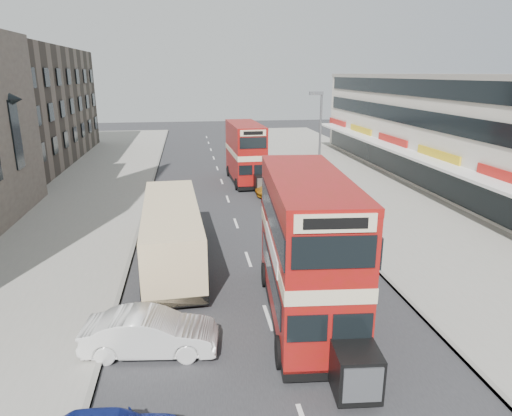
{
  "coord_description": "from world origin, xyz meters",
  "views": [
    {
      "loc": [
        -2.88,
        -13.87,
        9.35
      ],
      "look_at": [
        0.08,
        5.81,
        3.44
      ],
      "focal_mm": 31.93,
      "sensor_mm": 36.0,
      "label": 1
    }
  ],
  "objects_px": {
    "pedestrian_near": "(349,202)",
    "cyclist": "(295,198)",
    "coach": "(172,231)",
    "car_left_front": "(150,333)",
    "bus_main": "(307,248)",
    "car_right_b": "(286,188)",
    "car_right_a": "(291,195)",
    "car_right_c": "(267,161)",
    "street_lamp": "(319,139)",
    "bus_second": "(245,153)"
  },
  "relations": [
    {
      "from": "car_right_a",
      "to": "pedestrian_near",
      "type": "relative_size",
      "value": 2.72
    },
    {
      "from": "street_lamp",
      "to": "bus_second",
      "type": "relative_size",
      "value": 0.89
    },
    {
      "from": "car_right_c",
      "to": "coach",
      "type": "bearing_deg",
      "value": -24.45
    },
    {
      "from": "car_right_b",
      "to": "cyclist",
      "type": "bearing_deg",
      "value": 2.35
    },
    {
      "from": "car_right_a",
      "to": "car_right_c",
      "type": "distance_m",
      "value": 14.41
    },
    {
      "from": "street_lamp",
      "to": "coach",
      "type": "xyz_separation_m",
      "value": [
        -10.39,
        -9.72,
        -3.11
      ]
    },
    {
      "from": "car_left_front",
      "to": "car_right_b",
      "type": "xyz_separation_m",
      "value": [
        9.03,
        19.78,
        -0.08
      ]
    },
    {
      "from": "street_lamp",
      "to": "car_right_c",
      "type": "relative_size",
      "value": 2.32
    },
    {
      "from": "pedestrian_near",
      "to": "cyclist",
      "type": "bearing_deg",
      "value": -70.32
    },
    {
      "from": "coach",
      "to": "bus_second",
      "type": "bearing_deg",
      "value": 68.5
    },
    {
      "from": "car_right_c",
      "to": "bus_main",
      "type": "bearing_deg",
      "value": -10.84
    },
    {
      "from": "bus_second",
      "to": "car_right_b",
      "type": "relative_size",
      "value": 1.88
    },
    {
      "from": "bus_main",
      "to": "car_right_a",
      "type": "relative_size",
      "value": 2.29
    },
    {
      "from": "car_right_c",
      "to": "car_right_b",
      "type": "bearing_deg",
      "value": -6.69
    },
    {
      "from": "car_left_front",
      "to": "pedestrian_near",
      "type": "xyz_separation_m",
      "value": [
        12.22,
        14.2,
        0.22
      ]
    },
    {
      "from": "bus_main",
      "to": "car_right_a",
      "type": "xyz_separation_m",
      "value": [
        3.11,
        16.08,
        -2.27
      ]
    },
    {
      "from": "street_lamp",
      "to": "bus_second",
      "type": "xyz_separation_m",
      "value": [
        -4.4,
        7.66,
        -2.15
      ]
    },
    {
      "from": "street_lamp",
      "to": "coach",
      "type": "bearing_deg",
      "value": -136.9
    },
    {
      "from": "street_lamp",
      "to": "car_right_c",
      "type": "bearing_deg",
      "value": 95.19
    },
    {
      "from": "car_left_front",
      "to": "car_right_b",
      "type": "relative_size",
      "value": 0.95
    },
    {
      "from": "street_lamp",
      "to": "coach",
      "type": "height_order",
      "value": "street_lamp"
    },
    {
      "from": "car_right_c",
      "to": "pedestrian_near",
      "type": "height_order",
      "value": "pedestrian_near"
    },
    {
      "from": "bus_main",
      "to": "car_right_c",
      "type": "relative_size",
      "value": 2.94
    },
    {
      "from": "street_lamp",
      "to": "bus_second",
      "type": "distance_m",
      "value": 9.09
    },
    {
      "from": "car_left_front",
      "to": "bus_main",
      "type": "bearing_deg",
      "value": -67.99
    },
    {
      "from": "coach",
      "to": "car_left_front",
      "type": "bearing_deg",
      "value": -96.59
    },
    {
      "from": "bus_second",
      "to": "pedestrian_near",
      "type": "bearing_deg",
      "value": 114.9
    },
    {
      "from": "coach",
      "to": "pedestrian_near",
      "type": "xyz_separation_m",
      "value": [
        11.65,
        6.25,
        -0.7
      ]
    },
    {
      "from": "bus_main",
      "to": "car_right_b",
      "type": "relative_size",
      "value": 2.12
    },
    {
      "from": "car_left_front",
      "to": "cyclist",
      "type": "distance_m",
      "value": 19.16
    },
    {
      "from": "car_left_front",
      "to": "car_right_a",
      "type": "xyz_separation_m",
      "value": [
        9.0,
        17.67,
        -0.1
      ]
    },
    {
      "from": "bus_main",
      "to": "coach",
      "type": "relative_size",
      "value": 0.95
    },
    {
      "from": "car_left_front",
      "to": "car_right_c",
      "type": "bearing_deg",
      "value": -9.88
    },
    {
      "from": "car_right_a",
      "to": "car_right_b",
      "type": "xyz_separation_m",
      "value": [
        0.03,
        2.11,
        0.02
      ]
    },
    {
      "from": "bus_main",
      "to": "street_lamp",
      "type": "bearing_deg",
      "value": -102.55
    },
    {
      "from": "street_lamp",
      "to": "car_left_front",
      "type": "distance_m",
      "value": 21.18
    },
    {
      "from": "coach",
      "to": "pedestrian_near",
      "type": "relative_size",
      "value": 6.53
    },
    {
      "from": "bus_main",
      "to": "coach",
      "type": "bearing_deg",
      "value": -45.14
    },
    {
      "from": "car_right_c",
      "to": "cyclist",
      "type": "height_order",
      "value": "cyclist"
    },
    {
      "from": "street_lamp",
      "to": "car_right_a",
      "type": "distance_m",
      "value": 4.57
    },
    {
      "from": "bus_second",
      "to": "coach",
      "type": "relative_size",
      "value": 0.84
    },
    {
      "from": "car_left_front",
      "to": "cyclist",
      "type": "height_order",
      "value": "cyclist"
    },
    {
      "from": "coach",
      "to": "car_right_b",
      "type": "relative_size",
      "value": 2.23
    },
    {
      "from": "bus_main",
      "to": "cyclist",
      "type": "height_order",
      "value": "bus_main"
    },
    {
      "from": "car_right_c",
      "to": "cyclist",
      "type": "relative_size",
      "value": 1.8
    },
    {
      "from": "bus_second",
      "to": "car_right_a",
      "type": "bearing_deg",
      "value": 105.65
    },
    {
      "from": "bus_second",
      "to": "car_right_c",
      "type": "relative_size",
      "value": 2.61
    },
    {
      "from": "cyclist",
      "to": "bus_second",
      "type": "bearing_deg",
      "value": 113.63
    },
    {
      "from": "bus_main",
      "to": "pedestrian_near",
      "type": "relative_size",
      "value": 6.21
    },
    {
      "from": "bus_main",
      "to": "pedestrian_near",
      "type": "xyz_separation_m",
      "value": [
        6.32,
        12.61,
        -1.95
      ]
    }
  ]
}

